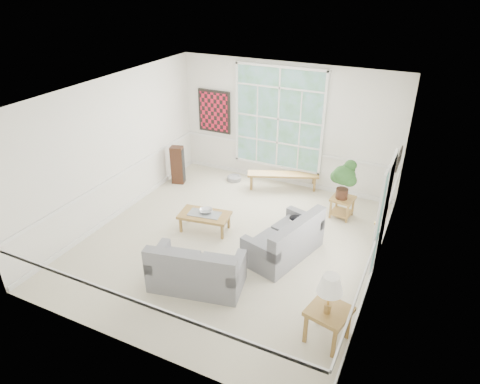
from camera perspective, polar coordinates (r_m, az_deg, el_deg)
name	(u,v)px	position (r m, az deg, el deg)	size (l,w,h in m)	color
floor	(231,242)	(8.63, -1.18, -6.63)	(5.50, 6.00, 0.01)	beige
ceiling	(229,93)	(7.36, -1.41, 13.04)	(5.50, 6.00, 0.02)	white
wall_back	(287,126)	(10.44, 6.23, 8.80)	(5.50, 0.02, 3.00)	white
wall_front	(125,264)	(5.75, -15.05, -9.32)	(5.50, 0.02, 3.00)	white
wall_left	(113,149)	(9.35, -16.59, 5.46)	(0.02, 6.00, 3.00)	white
wall_right	(384,206)	(7.20, 18.67, -1.76)	(0.02, 6.00, 3.00)	white
window_back	(278,119)	(10.43, 5.15, 9.69)	(2.30, 0.08, 2.40)	white
entry_door	(383,212)	(7.94, 18.57, -2.58)	(0.08, 0.90, 2.10)	white
door_sidelight	(378,225)	(7.35, 17.92, -4.18)	(0.08, 0.26, 1.90)	white
wall_art	(214,112)	(11.13, -3.46, 10.66)	(0.90, 0.06, 1.10)	maroon
wall_frame_near	(397,162)	(8.76, 20.23, 3.72)	(0.04, 0.26, 0.32)	black
wall_frame_far	(400,155)	(9.13, 20.55, 4.63)	(0.04, 0.26, 0.32)	black
loveseat_right	(284,236)	(8.08, 5.85, -5.79)	(0.81, 1.57, 0.85)	slate
loveseat_front	(197,265)	(7.35, -5.80, -9.64)	(1.56, 0.81, 0.84)	slate
coffee_table	(205,222)	(8.91, -4.71, -4.00)	(1.03, 0.56, 0.38)	olive
pewter_bowl	(206,211)	(8.84, -4.55, -2.51)	(0.33, 0.33, 0.08)	#A3A4A9
window_bench	(283,181)	(10.58, 5.70, 1.45)	(1.73, 0.34, 0.40)	olive
end_table	(342,207)	(9.59, 13.43, -1.98)	(0.47, 0.47, 0.47)	olive
houseplant	(344,180)	(9.26, 13.64, 1.62)	(0.51, 0.51, 0.88)	#264F20
side_table	(327,325)	(6.60, 11.58, -16.94)	(0.57, 0.57, 0.58)	olive
table_lamp	(329,295)	(6.15, 11.80, -13.25)	(0.37, 0.37, 0.64)	silver
pet_bed	(234,178)	(11.01, -0.77, 1.86)	(0.38, 0.38, 0.11)	gray
floor_speaker	(178,165)	(10.83, -8.32, 3.59)	(0.30, 0.24, 0.97)	#381E12
cat	(297,219)	(8.47, 7.59, -3.52)	(0.31, 0.22, 0.15)	black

